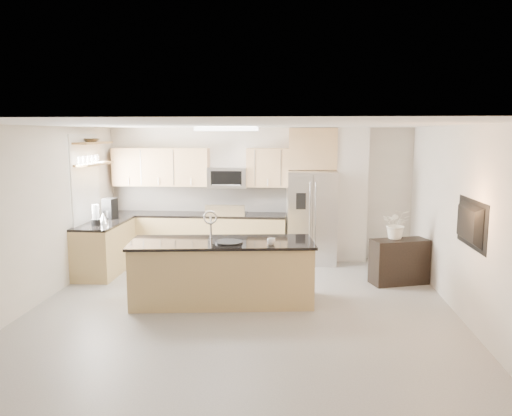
# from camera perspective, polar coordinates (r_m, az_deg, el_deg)

# --- Properties ---
(floor) EXTENTS (6.50, 6.50, 0.00)m
(floor) POSITION_cam_1_polar(r_m,az_deg,el_deg) (7.15, -1.75, -11.85)
(floor) COLOR #9F9D97
(floor) RESTS_ON ground
(ceiling) EXTENTS (6.00, 6.50, 0.02)m
(ceiling) POSITION_cam_1_polar(r_m,az_deg,el_deg) (6.70, -1.85, 9.48)
(ceiling) COLOR white
(ceiling) RESTS_ON wall_back
(wall_back) EXTENTS (6.00, 0.02, 2.60)m
(wall_back) POSITION_cam_1_polar(r_m,az_deg,el_deg) (10.00, 0.32, 1.71)
(wall_back) COLOR beige
(wall_back) RESTS_ON floor
(wall_front) EXTENTS (6.00, 0.02, 2.60)m
(wall_front) POSITION_cam_1_polar(r_m,az_deg,el_deg) (3.69, -7.65, -10.36)
(wall_front) COLOR beige
(wall_front) RESTS_ON floor
(wall_left) EXTENTS (0.02, 6.50, 2.60)m
(wall_left) POSITION_cam_1_polar(r_m,az_deg,el_deg) (7.74, -24.46, -1.08)
(wall_left) COLOR beige
(wall_left) RESTS_ON floor
(wall_right) EXTENTS (0.02, 6.50, 2.60)m
(wall_right) POSITION_cam_1_polar(r_m,az_deg,el_deg) (7.12, 22.96, -1.76)
(wall_right) COLOR beige
(wall_right) RESTS_ON floor
(back_counter) EXTENTS (3.55, 0.66, 1.44)m
(back_counter) POSITION_cam_1_polar(r_m,az_deg,el_deg) (10.00, -6.86, -3.17)
(back_counter) COLOR tan
(back_counter) RESTS_ON floor
(left_counter) EXTENTS (0.66, 1.50, 0.92)m
(left_counter) POSITION_cam_1_polar(r_m,az_deg,el_deg) (9.40, -16.92, -4.31)
(left_counter) COLOR tan
(left_counter) RESTS_ON floor
(range) EXTENTS (0.76, 0.64, 1.14)m
(range) POSITION_cam_1_polar(r_m,az_deg,el_deg) (9.88, -3.31, -3.25)
(range) COLOR black
(range) RESTS_ON floor
(upper_cabinets) EXTENTS (3.50, 0.33, 0.75)m
(upper_cabinets) POSITION_cam_1_polar(r_m,az_deg,el_deg) (9.98, -7.26, 4.65)
(upper_cabinets) COLOR tan
(upper_cabinets) RESTS_ON wall_back
(microwave) EXTENTS (0.76, 0.40, 0.40)m
(microwave) POSITION_cam_1_polar(r_m,az_deg,el_deg) (9.83, -3.27, 3.51)
(microwave) COLOR silver
(microwave) RESTS_ON upper_cabinets
(refrigerator) EXTENTS (0.92, 0.78, 1.78)m
(refrigerator) POSITION_cam_1_polar(r_m,az_deg,el_deg) (9.67, 6.42, -1.04)
(refrigerator) COLOR silver
(refrigerator) RESTS_ON floor
(partition_column) EXTENTS (0.60, 0.30, 2.60)m
(partition_column) POSITION_cam_1_polar(r_m,az_deg,el_deg) (9.88, 10.83, 1.47)
(partition_column) COLOR white
(partition_column) RESTS_ON floor
(window) EXTENTS (0.04, 1.15, 1.65)m
(window) POSITION_cam_1_polar(r_m,az_deg,el_deg) (9.33, -18.96, 2.91)
(window) COLOR white
(window) RESTS_ON wall_left
(shelf_lower) EXTENTS (0.30, 1.20, 0.04)m
(shelf_lower) POSITION_cam_1_polar(r_m,az_deg,el_deg) (9.35, -18.09, 4.81)
(shelf_lower) COLOR olive
(shelf_lower) RESTS_ON wall_left
(shelf_upper) EXTENTS (0.30, 1.20, 0.04)m
(shelf_upper) POSITION_cam_1_polar(r_m,az_deg,el_deg) (9.34, -18.20, 7.08)
(shelf_upper) COLOR olive
(shelf_upper) RESTS_ON wall_left
(ceiling_fixture) EXTENTS (1.00, 0.50, 0.06)m
(ceiling_fixture) POSITION_cam_1_polar(r_m,az_deg,el_deg) (8.34, -3.34, 9.01)
(ceiling_fixture) COLOR white
(ceiling_fixture) RESTS_ON ceiling
(island) EXTENTS (2.77, 1.27, 1.35)m
(island) POSITION_cam_1_polar(r_m,az_deg,el_deg) (7.45, -3.87, -7.25)
(island) COLOR tan
(island) RESTS_ON floor
(credenza) EXTENTS (1.01, 0.66, 0.75)m
(credenza) POSITION_cam_1_polar(r_m,az_deg,el_deg) (8.68, 16.05, -5.90)
(credenza) COLOR black
(credenza) RESTS_ON floor
(cup) EXTENTS (0.13, 0.13, 0.09)m
(cup) POSITION_cam_1_polar(r_m,az_deg,el_deg) (7.07, 1.75, -3.85)
(cup) COLOR white
(cup) RESTS_ON island
(platter) EXTENTS (0.45, 0.45, 0.02)m
(platter) POSITION_cam_1_polar(r_m,az_deg,el_deg) (7.21, -3.11, -3.91)
(platter) COLOR black
(platter) RESTS_ON island
(blender) EXTENTS (0.16, 0.16, 0.36)m
(blender) POSITION_cam_1_polar(r_m,az_deg,el_deg) (8.99, -17.84, -0.92)
(blender) COLOR black
(blender) RESTS_ON left_counter
(kettle) EXTENTS (0.18, 0.18, 0.22)m
(kettle) POSITION_cam_1_polar(r_m,az_deg,el_deg) (9.16, -17.06, -1.09)
(kettle) COLOR silver
(kettle) RESTS_ON left_counter
(coffee_maker) EXTENTS (0.24, 0.28, 0.38)m
(coffee_maker) POSITION_cam_1_polar(r_m,az_deg,el_deg) (9.64, -16.36, -0.11)
(coffee_maker) COLOR black
(coffee_maker) RESTS_ON left_counter
(bowl) EXTENTS (0.41, 0.41, 0.08)m
(bowl) POSITION_cam_1_polar(r_m,az_deg,el_deg) (9.34, -18.20, 7.44)
(bowl) COLOR silver
(bowl) RESTS_ON shelf_upper
(flower_vase) EXTENTS (0.75, 0.67, 0.76)m
(flower_vase) POSITION_cam_1_polar(r_m,az_deg,el_deg) (8.59, 15.81, -0.91)
(flower_vase) COLOR white
(flower_vase) RESTS_ON credenza
(television) EXTENTS (0.14, 1.08, 0.62)m
(television) POSITION_cam_1_polar(r_m,az_deg,el_deg) (6.90, 22.79, -1.65)
(television) COLOR black
(television) RESTS_ON wall_right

